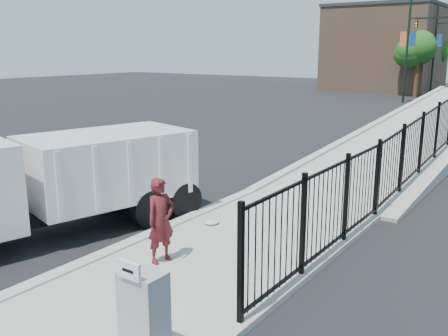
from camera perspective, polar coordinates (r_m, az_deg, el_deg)
The scene contains 15 objects.
ground at distance 11.13m, azimuth -7.98°, elevation -7.89°, with size 120.00×120.00×0.00m, color black.
sidewalk at distance 8.57m, azimuth -7.57°, elevation -14.21°, with size 3.55×12.00×0.12m, color #9E998E.
curb at distance 9.85m, azimuth -16.04°, elevation -10.70°, with size 0.30×12.00×0.16m, color #ADAAA3.
ramp at distance 24.40m, azimuth 22.58°, elevation 2.88°, with size 3.95×24.00×1.70m, color #9E998E.
iron_fence at distance 20.11m, azimuth 24.23°, elevation 3.29°, with size 0.10×28.00×1.80m, color black.
truck at distance 11.41m, azimuth -19.86°, elevation -1.17°, with size 3.81×7.07×2.31m.
worker at distance 9.35m, azimuth -7.23°, elevation -5.97°, with size 0.59×0.39×1.62m, color #53171A.
utility_cabinet at distance 6.57m, azimuth -9.09°, elevation -16.62°, with size 0.55×0.40×1.25m, color gray.
arrow_sign at distance 6.10m, azimuth -10.81°, elevation -11.41°, with size 0.35×0.04×0.22m, color white.
debris at distance 11.50m, azimuth -1.49°, elevation -6.16°, with size 0.36×0.36×0.09m, color silver.
light_pole_0 at distance 41.27m, azimuth 20.64°, elevation 13.04°, with size 3.77×0.22×8.00m.
light_pole_2 at distance 50.09m, azimuth 23.28°, elevation 12.73°, with size 3.77×0.22×8.00m.
tree_0 at distance 46.49m, azimuth 21.38°, elevation 12.42°, with size 2.89×2.89×5.45m.
tree_2 at distance 56.29m, azimuth 22.81°, elevation 12.31°, with size 2.85×2.85×5.43m.
building at distance 54.01m, azimuth 17.95°, elevation 12.73°, with size 10.00×10.00×8.00m, color #8C664C.
Camera 1 is at (7.12, -7.55, 4.01)m, focal length 40.00 mm.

